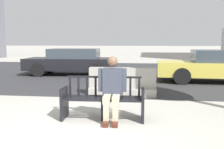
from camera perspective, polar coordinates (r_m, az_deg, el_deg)
ground_plane at (r=4.69m, az=-9.12°, el=-12.67°), size 200.00×200.00×0.00m
street_asphalt at (r=13.08m, az=1.63°, el=0.42°), size 120.00×12.00×0.01m
street_bench at (r=5.23m, az=-2.06°, el=-5.93°), size 1.71×0.59×0.88m
seated_person at (r=5.09m, az=0.04°, el=-2.92°), size 0.58×0.73×1.31m
jersey_barrier_centre at (r=7.56m, az=2.40°, el=-2.19°), size 2.01×0.72×0.84m
car_sedan_mid at (r=10.80m, az=23.46°, el=1.81°), size 4.86×1.98×1.29m
car_sedan_far at (r=12.38m, az=-9.16°, el=2.99°), size 4.43×1.96×1.28m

